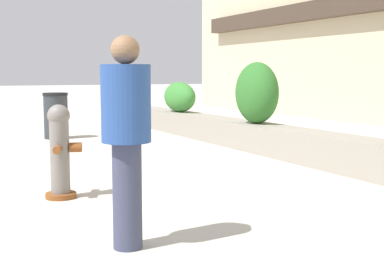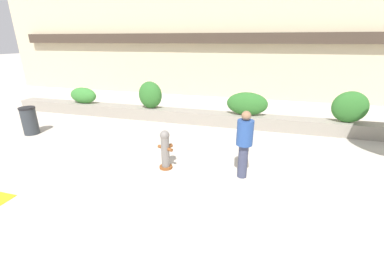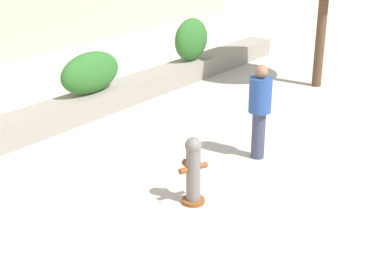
{
  "view_description": "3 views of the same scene",
  "coord_description": "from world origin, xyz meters",
  "px_view_note": "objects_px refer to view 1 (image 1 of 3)",
  "views": [
    {
      "loc": [
        6.15,
        0.49,
        1.43
      ],
      "look_at": [
        0.27,
        3.42,
        0.65
      ],
      "focal_mm": 50.0,
      "sensor_mm": 36.0,
      "label": 1
    },
    {
      "loc": [
        2.45,
        -4.0,
        3.27
      ],
      "look_at": [
        0.46,
        3.06,
        0.49
      ],
      "focal_mm": 24.0,
      "sensor_mm": 36.0,
      "label": 2
    },
    {
      "loc": [
        -5.65,
        -2.56,
        4.08
      ],
      "look_at": [
        0.46,
        2.16,
        0.88
      ],
      "focal_mm": 50.0,
      "sensor_mm": 36.0,
      "label": 3
    }
  ],
  "objects_px": {
    "fire_hydrant": "(60,151)",
    "hedge_bush_0": "(179,97)",
    "hedge_bush_1": "(257,93)",
    "pedestrian": "(126,129)",
    "trash_bin": "(56,116)"
  },
  "relations": [
    {
      "from": "fire_hydrant",
      "to": "hedge_bush_0",
      "type": "bearing_deg",
      "value": 143.73
    },
    {
      "from": "hedge_bush_1",
      "to": "pedestrian",
      "type": "distance_m",
      "value": 5.95
    },
    {
      "from": "hedge_bush_1",
      "to": "fire_hydrant",
      "type": "relative_size",
      "value": 1.06
    },
    {
      "from": "hedge_bush_0",
      "to": "pedestrian",
      "type": "distance_m",
      "value": 8.74
    },
    {
      "from": "hedge_bush_0",
      "to": "trash_bin",
      "type": "xyz_separation_m",
      "value": [
        -0.1,
        -2.97,
        -0.36
      ]
    },
    {
      "from": "trash_bin",
      "to": "hedge_bush_0",
      "type": "bearing_deg",
      "value": 88.09
    },
    {
      "from": "hedge_bush_0",
      "to": "fire_hydrant",
      "type": "height_order",
      "value": "hedge_bush_0"
    },
    {
      "from": "hedge_bush_1",
      "to": "pedestrian",
      "type": "xyz_separation_m",
      "value": [
        4.33,
        -4.08,
        -0.08
      ]
    },
    {
      "from": "trash_bin",
      "to": "fire_hydrant",
      "type": "bearing_deg",
      "value": -11.73
    },
    {
      "from": "pedestrian",
      "to": "trash_bin",
      "type": "distance_m",
      "value": 7.91
    },
    {
      "from": "hedge_bush_0",
      "to": "pedestrian",
      "type": "bearing_deg",
      "value": -27.88
    },
    {
      "from": "pedestrian",
      "to": "hedge_bush_0",
      "type": "bearing_deg",
      "value": 152.12
    },
    {
      "from": "fire_hydrant",
      "to": "trash_bin",
      "type": "distance_m",
      "value": 5.91
    },
    {
      "from": "hedge_bush_0",
      "to": "trash_bin",
      "type": "relative_size",
      "value": 1.3
    },
    {
      "from": "hedge_bush_1",
      "to": "trash_bin",
      "type": "relative_size",
      "value": 1.13
    }
  ]
}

